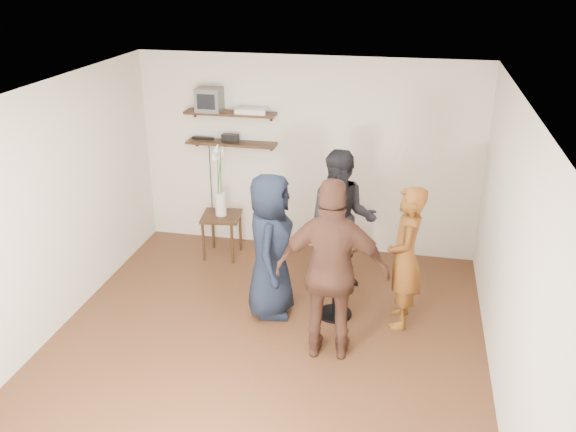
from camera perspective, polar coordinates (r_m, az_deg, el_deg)
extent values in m
cube|color=#432615|center=(6.43, -2.36, -12.43)|extent=(4.50, 5.00, 0.04)
cube|color=white|center=(5.34, -2.83, 11.28)|extent=(4.50, 5.00, 0.04)
cube|color=silver|center=(8.06, 1.87, 5.68)|extent=(4.50, 0.04, 2.60)
cube|color=silver|center=(3.75, -12.59, -17.65)|extent=(4.50, 0.04, 2.60)
cube|color=silver|center=(6.66, -21.85, 0.13)|extent=(0.04, 5.00, 2.60)
cube|color=silver|center=(5.68, 20.24, -3.55)|extent=(0.04, 5.00, 2.60)
cube|color=black|center=(8.01, -5.43, 9.55)|extent=(1.20, 0.25, 0.04)
cube|color=black|center=(8.11, -5.32, 6.81)|extent=(1.20, 0.25, 0.04)
cube|color=#59595B|center=(8.06, -7.34, 10.77)|extent=(0.32, 0.30, 0.30)
cube|color=silver|center=(7.92, -3.38, 9.81)|extent=(0.40, 0.24, 0.06)
cube|color=black|center=(8.10, -5.41, 7.27)|extent=(0.22, 0.10, 0.10)
cube|color=black|center=(8.28, -7.94, 7.24)|extent=(0.30, 0.05, 0.03)
cube|color=black|center=(8.05, -6.26, -0.03)|extent=(0.55, 0.55, 0.04)
cylinder|color=black|center=(8.06, -7.92, -2.37)|extent=(0.04, 0.04, 0.55)
cylinder|color=black|center=(7.95, -5.25, -2.64)|extent=(0.04, 0.04, 0.55)
cylinder|color=black|center=(8.40, -7.04, -1.25)|extent=(0.04, 0.04, 0.55)
cylinder|color=black|center=(8.29, -4.47, -1.49)|extent=(0.04, 0.04, 0.55)
cylinder|color=silver|center=(7.99, -6.32, 1.12)|extent=(0.14, 0.14, 0.31)
cylinder|color=#216B1E|center=(7.88, -6.55, 3.24)|extent=(0.01, 0.07, 0.56)
cone|color=white|center=(7.78, -6.95, 5.64)|extent=(0.07, 0.09, 0.12)
cylinder|color=#216B1E|center=(7.87, -6.30, 3.46)|extent=(0.03, 0.06, 0.63)
cone|color=white|center=(7.76, -6.16, 6.10)|extent=(0.11, 0.13, 0.13)
cylinder|color=#216B1E|center=(7.84, -6.47, 3.62)|extent=(0.10, 0.09, 0.68)
cone|color=white|center=(7.69, -6.67, 6.40)|extent=(0.13, 0.13, 0.13)
cylinder|color=black|center=(6.53, 4.63, -2.61)|extent=(0.50, 0.50, 0.04)
cylinder|color=black|center=(6.74, 4.51, -5.97)|extent=(0.07, 0.07, 0.84)
cylinder|color=black|center=(6.96, 4.40, -9.09)|extent=(0.38, 0.38, 0.03)
cylinder|color=silver|center=(6.51, 4.01, -2.50)|extent=(0.06, 0.06, 0.00)
cylinder|color=silver|center=(6.49, 4.02, -2.15)|extent=(0.01, 0.01, 0.08)
cylinder|color=silver|center=(6.45, 4.04, -1.39)|extent=(0.06, 0.06, 0.10)
cylinder|color=tan|center=(6.46, 4.03, -1.57)|extent=(0.06, 0.06, 0.06)
cylinder|color=silver|center=(6.50, 5.22, -2.58)|extent=(0.05, 0.05, 0.00)
cylinder|color=silver|center=(6.48, 5.24, -2.24)|extent=(0.01, 0.01, 0.08)
cylinder|color=silver|center=(6.44, 5.26, -1.51)|extent=(0.06, 0.06, 0.10)
cylinder|color=tan|center=(6.45, 5.26, -1.68)|extent=(0.06, 0.06, 0.05)
cylinder|color=silver|center=(6.58, 4.53, -2.20)|extent=(0.06, 0.06, 0.00)
cylinder|color=silver|center=(6.56, 4.54, -1.83)|extent=(0.01, 0.01, 0.09)
cylinder|color=silver|center=(6.52, 4.57, -1.03)|extent=(0.07, 0.07, 0.11)
cylinder|color=tan|center=(6.53, 4.56, -1.22)|extent=(0.06, 0.06, 0.06)
cylinder|color=silver|center=(6.54, 4.78, -2.40)|extent=(0.06, 0.06, 0.00)
cylinder|color=silver|center=(6.52, 4.80, -2.05)|extent=(0.01, 0.01, 0.08)
cylinder|color=silver|center=(6.48, 4.82, -1.30)|extent=(0.06, 0.06, 0.10)
cylinder|color=tan|center=(6.49, 4.82, -1.47)|extent=(0.06, 0.06, 0.06)
imported|color=red|center=(6.54, 10.89, -3.85)|extent=(0.38, 0.58, 1.58)
imported|color=black|center=(7.21, 5.04, -0.40)|extent=(0.86, 0.69, 1.70)
imported|color=black|center=(6.62, -1.65, -2.80)|extent=(0.59, 0.85, 1.64)
imported|color=#4C2C20|center=(5.87, 4.16, -5.20)|extent=(1.12, 0.53, 1.87)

